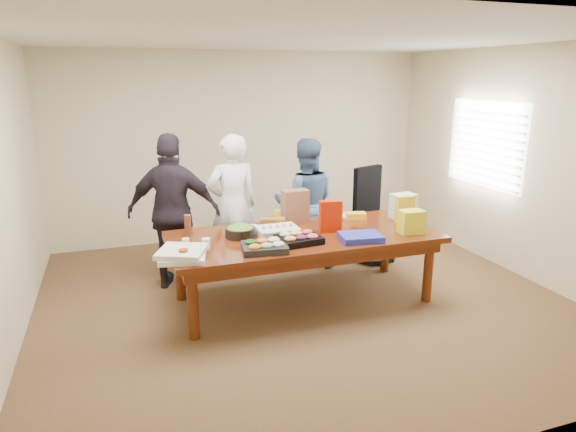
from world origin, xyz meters
name	(u,v)px	position (x,y,z in m)	size (l,w,h in m)	color
floor	(303,301)	(0.00, 0.00, -0.01)	(5.50, 5.00, 0.02)	#47301E
ceiling	(306,36)	(0.00, 0.00, 2.71)	(5.50, 5.00, 0.02)	white
wall_back	(243,146)	(0.00, 2.50, 1.35)	(5.50, 0.04, 2.70)	beige
wall_front	(463,260)	(0.00, -2.50, 1.35)	(5.50, 0.04, 2.70)	beige
wall_left	(0,199)	(-2.75, 0.00, 1.35)	(0.04, 5.00, 2.70)	beige
wall_right	(520,163)	(2.75, 0.00, 1.35)	(0.04, 5.00, 2.70)	beige
window_panel	(485,144)	(2.72, 0.60, 1.50)	(0.03, 1.40, 1.10)	white
window_blinds	(483,144)	(2.68, 0.60, 1.50)	(0.04, 1.36, 1.00)	beige
conference_table	(304,268)	(0.00, 0.00, 0.38)	(2.80, 1.20, 0.75)	#4C1C0F
office_chair	(374,217)	(1.32, 0.90, 0.58)	(0.59, 0.59, 1.15)	black
person_center	(233,206)	(-0.53, 0.99, 0.86)	(0.63, 0.41, 1.71)	white
person_right	(305,203)	(0.40, 1.00, 0.81)	(0.79, 0.61, 1.62)	#3F5D86
person_left	(174,212)	(-1.23, 0.85, 0.88)	(1.03, 0.43, 1.76)	black
veggie_tray	(265,248)	(-0.54, -0.36, 0.78)	(0.42, 0.33, 0.06)	black
fruit_tray	(299,239)	(-0.15, -0.24, 0.78)	(0.42, 0.33, 0.06)	black
sheet_cake	(277,231)	(-0.26, 0.09, 0.79)	(0.42, 0.32, 0.07)	silver
salad_bowl	(240,232)	(-0.65, 0.13, 0.80)	(0.31, 0.31, 0.10)	black
chip_bag_blue	(361,237)	(0.47, -0.37, 0.78)	(0.41, 0.31, 0.06)	#252DB0
chip_bag_red	(330,216)	(0.30, 0.00, 0.92)	(0.23, 0.09, 0.33)	red
chip_bag_yellow	(405,209)	(1.23, 0.04, 0.90)	(0.20, 0.08, 0.30)	yellow
chip_bag_orange	(334,216)	(0.38, 0.09, 0.89)	(0.18, 0.08, 0.28)	#D05D22
mayo_jar	(304,214)	(0.19, 0.50, 0.82)	(0.10, 0.10, 0.15)	silver
mustard_bottle	(277,218)	(-0.17, 0.38, 0.84)	(0.06, 0.06, 0.18)	yellow
dressing_bottle	(188,225)	(-1.15, 0.36, 0.86)	(0.07, 0.07, 0.22)	brown
ranch_bottle	(188,225)	(-1.14, 0.41, 0.85)	(0.07, 0.07, 0.20)	silver
banana_bunch	(356,216)	(0.78, 0.35, 0.79)	(0.22, 0.13, 0.07)	yellow
bread_loaf	(273,223)	(-0.23, 0.33, 0.80)	(0.27, 0.12, 0.11)	brown
kraft_bag	(295,206)	(0.06, 0.44, 0.94)	(0.29, 0.17, 0.38)	brown
red_cup	(184,255)	(-1.30, -0.40, 0.81)	(0.08, 0.08, 0.11)	#AB2C0A
clear_cup_a	(206,244)	(-1.05, -0.14, 0.80)	(0.08, 0.08, 0.11)	white
clear_cup_b	(186,243)	(-1.23, -0.05, 0.80)	(0.07, 0.07, 0.10)	white
pizza_box_lower	(183,256)	(-1.30, -0.33, 0.77)	(0.40, 0.40, 0.05)	white
pizza_box_upper	(182,252)	(-1.31, -0.33, 0.82)	(0.40, 0.40, 0.05)	beige
plate_a	(348,216)	(0.74, 0.47, 0.76)	(0.26, 0.26, 0.01)	silver
plate_b	(355,214)	(0.85, 0.52, 0.76)	(0.21, 0.21, 0.01)	silver
dip_bowl_a	(334,218)	(0.52, 0.38, 0.78)	(0.15, 0.15, 0.06)	beige
dip_bowl_b	(252,228)	(-0.48, 0.30, 0.78)	(0.14, 0.14, 0.06)	beige
grocery_bag_white	(403,206)	(1.30, 0.19, 0.89)	(0.27, 0.19, 0.29)	silver
grocery_bag_yellow	(411,222)	(1.08, -0.33, 0.87)	(0.25, 0.17, 0.25)	yellow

